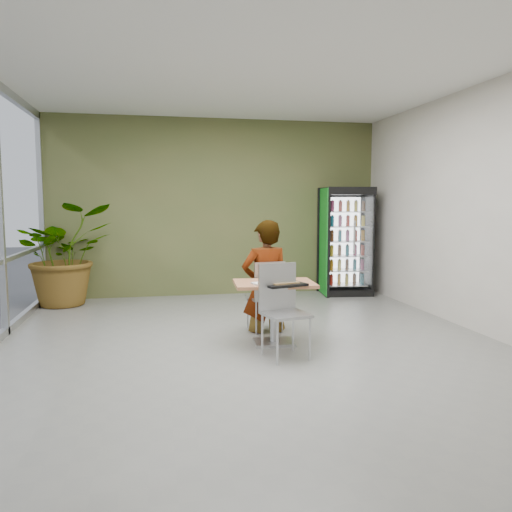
{
  "coord_description": "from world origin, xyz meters",
  "views": [
    {
      "loc": [
        -1.09,
        -5.59,
        1.68
      ],
      "look_at": [
        0.17,
        0.69,
        1.0
      ],
      "focal_mm": 35.0,
      "sensor_mm": 36.0,
      "label": 1
    }
  ],
  "objects_px": {
    "beverage_fridge": "(346,241)",
    "potted_plant": "(65,254)",
    "chair_near": "(281,302)",
    "dining_table": "(274,300)",
    "soda_cup": "(288,275)",
    "chair_far": "(267,291)",
    "seated_woman": "(265,288)",
    "cafeteria_tray": "(283,284)"
  },
  "relations": [
    {
      "from": "chair_far",
      "to": "potted_plant",
      "type": "relative_size",
      "value": 0.56
    },
    {
      "from": "potted_plant",
      "to": "beverage_fridge",
      "type": "bearing_deg",
      "value": 0.19
    },
    {
      "from": "chair_far",
      "to": "seated_woman",
      "type": "distance_m",
      "value": 0.06
    },
    {
      "from": "dining_table",
      "to": "chair_near",
      "type": "relative_size",
      "value": 0.97
    },
    {
      "from": "dining_table",
      "to": "seated_woman",
      "type": "relative_size",
      "value": 0.56
    },
    {
      "from": "seated_woman",
      "to": "beverage_fridge",
      "type": "xyz_separation_m",
      "value": [
        2.05,
        2.38,
        0.4
      ]
    },
    {
      "from": "seated_woman",
      "to": "chair_near",
      "type": "bearing_deg",
      "value": 79.5
    },
    {
      "from": "cafeteria_tray",
      "to": "beverage_fridge",
      "type": "bearing_deg",
      "value": 57.8
    },
    {
      "from": "chair_near",
      "to": "seated_woman",
      "type": "distance_m",
      "value": 1.05
    },
    {
      "from": "chair_near",
      "to": "beverage_fridge",
      "type": "bearing_deg",
      "value": 46.38
    },
    {
      "from": "dining_table",
      "to": "potted_plant",
      "type": "xyz_separation_m",
      "value": [
        -2.85,
        2.96,
        0.31
      ]
    },
    {
      "from": "seated_woman",
      "to": "potted_plant",
      "type": "distance_m",
      "value": 3.73
    },
    {
      "from": "seated_woman",
      "to": "soda_cup",
      "type": "distance_m",
      "value": 0.66
    },
    {
      "from": "cafeteria_tray",
      "to": "potted_plant",
      "type": "distance_m",
      "value": 4.33
    },
    {
      "from": "chair_far",
      "to": "potted_plant",
      "type": "height_order",
      "value": "potted_plant"
    },
    {
      "from": "chair_near",
      "to": "potted_plant",
      "type": "xyz_separation_m",
      "value": [
        -2.82,
        3.41,
        0.25
      ]
    },
    {
      "from": "chair_near",
      "to": "beverage_fridge",
      "type": "xyz_separation_m",
      "value": [
        2.11,
        3.43,
        0.39
      ]
    },
    {
      "from": "chair_near",
      "to": "dining_table",
      "type": "bearing_deg",
      "value": 74.68
    },
    {
      "from": "soda_cup",
      "to": "potted_plant",
      "type": "height_order",
      "value": "potted_plant"
    },
    {
      "from": "dining_table",
      "to": "soda_cup",
      "type": "relative_size",
      "value": 5.71
    },
    {
      "from": "dining_table",
      "to": "cafeteria_tray",
      "type": "height_order",
      "value": "cafeteria_tray"
    },
    {
      "from": "seated_woman",
      "to": "cafeteria_tray",
      "type": "relative_size",
      "value": 3.73
    },
    {
      "from": "chair_near",
      "to": "cafeteria_tray",
      "type": "distance_m",
      "value": 0.26
    },
    {
      "from": "soda_cup",
      "to": "dining_table",
      "type": "bearing_deg",
      "value": -178.44
    },
    {
      "from": "dining_table",
      "to": "soda_cup",
      "type": "xyz_separation_m",
      "value": [
        0.17,
        0.0,
        0.3
      ]
    },
    {
      "from": "soda_cup",
      "to": "beverage_fridge",
      "type": "distance_m",
      "value": 3.54
    },
    {
      "from": "chair_near",
      "to": "soda_cup",
      "type": "height_order",
      "value": "chair_near"
    },
    {
      "from": "dining_table",
      "to": "chair_far",
      "type": "xyz_separation_m",
      "value": [
        0.04,
        0.55,
        0.01
      ]
    },
    {
      "from": "beverage_fridge",
      "to": "potted_plant",
      "type": "xyz_separation_m",
      "value": [
        -4.93,
        -0.02,
        -0.14
      ]
    },
    {
      "from": "soda_cup",
      "to": "chair_near",
      "type": "bearing_deg",
      "value": -112.89
    },
    {
      "from": "beverage_fridge",
      "to": "seated_woman",
      "type": "bearing_deg",
      "value": -123.61
    },
    {
      "from": "soda_cup",
      "to": "potted_plant",
      "type": "distance_m",
      "value": 4.22
    },
    {
      "from": "chair_far",
      "to": "cafeteria_tray",
      "type": "bearing_deg",
      "value": 82.28
    },
    {
      "from": "chair_far",
      "to": "dining_table",
      "type": "bearing_deg",
      "value": 78.29
    },
    {
      "from": "cafeteria_tray",
      "to": "chair_far",
      "type": "bearing_deg",
      "value": 90.0
    },
    {
      "from": "cafeteria_tray",
      "to": "potted_plant",
      "type": "xyz_separation_m",
      "value": [
        -2.89,
        3.23,
        0.08
      ]
    },
    {
      "from": "chair_near",
      "to": "beverage_fridge",
      "type": "relative_size",
      "value": 0.52
    },
    {
      "from": "beverage_fridge",
      "to": "potted_plant",
      "type": "distance_m",
      "value": 4.93
    },
    {
      "from": "cafeteria_tray",
      "to": "potted_plant",
      "type": "relative_size",
      "value": 0.28
    },
    {
      "from": "dining_table",
      "to": "chair_far",
      "type": "distance_m",
      "value": 0.55
    },
    {
      "from": "chair_near",
      "to": "seated_woman",
      "type": "height_order",
      "value": "seated_woman"
    },
    {
      "from": "soda_cup",
      "to": "cafeteria_tray",
      "type": "height_order",
      "value": "soda_cup"
    }
  ]
}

